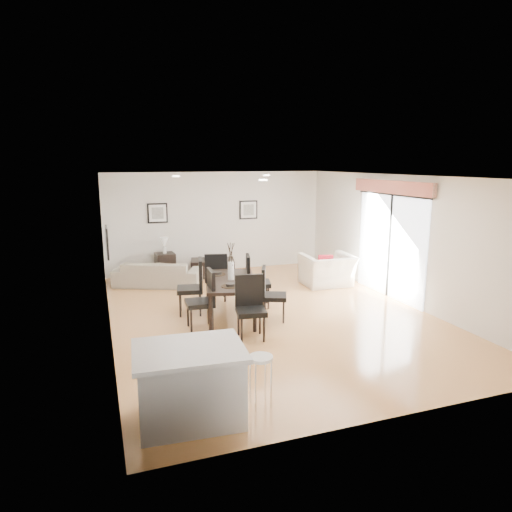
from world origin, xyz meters
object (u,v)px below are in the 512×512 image
object	(u,v)px
dining_chair_efar	(254,278)
dining_chair_head	(250,303)
armchair	(327,270)
dining_chair_foot	(216,274)
bar_stool	(261,363)
side_table	(165,265)
kitchen_island	(190,384)
dining_chair_wnear	(205,296)
dining_chair_wfar	(195,283)
dining_table	(231,283)
sofa	(158,273)
dining_chair_enear	(270,291)
coffee_table	(213,268)

from	to	relation	value
dining_chair_efar	dining_chair_head	distance (m)	1.69
armchair	dining_chair_efar	world-z (taller)	dining_chair_efar
dining_chair_foot	bar_stool	size ratio (longest dim) A/B	1.61
dining_chair_foot	bar_stool	world-z (taller)	dining_chair_foot
side_table	armchair	bearing A→B (deg)	-30.68
side_table	kitchen_island	world-z (taller)	kitchen_island
dining_chair_wnear	armchair	bearing A→B (deg)	121.21
dining_chair_wfar	dining_chair_head	size ratio (longest dim) A/B	1.03
kitchen_island	dining_table	bearing A→B (deg)	70.02
sofa	dining_chair_foot	size ratio (longest dim) A/B	1.95
dining_table	kitchen_island	world-z (taller)	kitchen_island
dining_chair_wfar	dining_chair_efar	bearing A→B (deg)	103.42
armchair	dining_chair_foot	distance (m)	2.90
dining_chair_head	kitchen_island	distance (m)	2.67
dining_table	dining_chair_head	xyz separation A→B (m)	(0.01, -1.10, -0.07)
sofa	armchair	distance (m)	4.12
dining_chair_enear	bar_stool	size ratio (longest dim) A/B	1.56
dining_table	kitchen_island	bearing A→B (deg)	-99.41
dining_chair_enear	side_table	xyz separation A→B (m)	(-1.38, 3.99, -0.26)
dining_chair_wfar	dining_chair_wnear	bearing A→B (deg)	11.41
dining_chair_wfar	dining_chair_foot	world-z (taller)	dining_chair_wfar
sofa	dining_chair_efar	world-z (taller)	dining_chair_efar
armchair	dining_chair_wfar	size ratio (longest dim) A/B	1.06
side_table	dining_chair_wfar	bearing A→B (deg)	-87.74
dining_chair_wnear	kitchen_island	world-z (taller)	dining_chair_wnear
dining_chair_efar	kitchen_island	size ratio (longest dim) A/B	0.82
dining_chair_wfar	coffee_table	distance (m)	3.05
sofa	dining_chair_enear	distance (m)	3.62
dining_table	bar_stool	xyz separation A→B (m)	(-0.59, -3.31, -0.11)
dining_table	dining_chair_foot	size ratio (longest dim) A/B	1.85
sofa	dining_chair_head	distance (m)	4.04
dining_chair_foot	kitchen_island	world-z (taller)	dining_chair_foot
dining_chair_efar	coffee_table	distance (m)	2.82
bar_stool	dining_chair_wfar	bearing A→B (deg)	90.43
coffee_table	dining_table	bearing A→B (deg)	-85.18
dining_chair_wfar	dining_chair_foot	size ratio (longest dim) A/B	1.04
armchair	kitchen_island	world-z (taller)	kitchen_island
side_table	kitchen_island	xyz separation A→B (m)	(-0.72, -6.89, 0.13)
dining_table	coffee_table	world-z (taller)	dining_table
dining_table	bar_stool	world-z (taller)	dining_table
sofa	dining_chair_efar	xyz separation A→B (m)	(1.66, -2.31, 0.31)
dining_chair_enear	dining_chair_foot	bearing A→B (deg)	46.11
kitchen_island	side_table	bearing A→B (deg)	87.95
sofa	dining_table	xyz separation A→B (m)	(1.04, -2.79, 0.37)
coffee_table	dining_chair_wfar	bearing A→B (deg)	-98.08
dining_chair_wnear	dining_chair_efar	world-z (taller)	dining_chair_efar
sofa	coffee_table	xyz separation A→B (m)	(1.48, 0.47, -0.08)
sofa	dining_table	size ratio (longest dim) A/B	1.05
dining_chair_wnear	dining_chair_foot	distance (m)	1.67
dining_chair_foot	coffee_table	size ratio (longest dim) A/B	0.94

